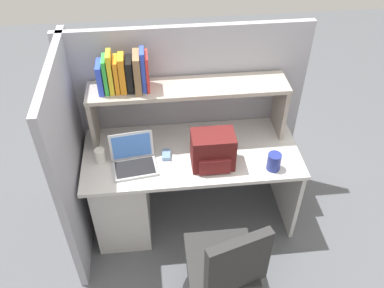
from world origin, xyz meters
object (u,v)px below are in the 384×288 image
laptop (134,160)px  backpack (213,151)px  snack_canister (274,162)px  computer_mouse (166,155)px  paper_cup (100,155)px  office_chair (224,273)px

laptop → backpack: bearing=-5.5°
laptop → backpack: backpack is taller
snack_canister → computer_mouse: bearing=164.5°
paper_cup → office_chair: office_chair is taller
laptop → snack_canister: size_ratio=2.60×
laptop → computer_mouse: (0.23, 0.06, -0.03)m
laptop → computer_mouse: bearing=15.3°
backpack → computer_mouse: size_ratio=2.88×
laptop → paper_cup: laptop is taller
laptop → computer_mouse: laptop is taller
paper_cup → office_chair: 1.19m
backpack → computer_mouse: bearing=160.0°
computer_mouse → snack_canister: snack_canister is taller
laptop → paper_cup: size_ratio=3.32×
laptop → backpack: 0.57m
office_chair → snack_canister: bearing=-143.2°
computer_mouse → snack_canister: bearing=-11.8°
computer_mouse → snack_canister: size_ratio=0.79×
backpack → paper_cup: backpack is taller
paper_cup → snack_canister: bearing=-9.8°
snack_canister → office_chair: size_ratio=0.14×
paper_cup → office_chair: (0.79, -0.80, -0.39)m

